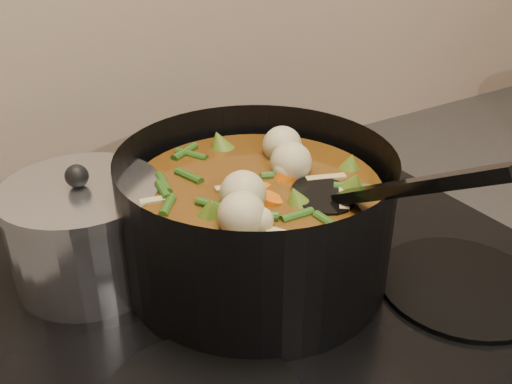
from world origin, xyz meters
TOP-DOWN VIEW (x-y plane):
  - stovetop at (0.00, 1.93)m, footprint 0.62×0.54m
  - stockpot at (-0.01, 1.95)m, footprint 0.31×0.40m
  - saucepan at (-0.18, 2.03)m, footprint 0.17×0.17m

SIDE VIEW (x-z plane):
  - stovetop at x=0.00m, z-range 0.91..0.93m
  - saucepan at x=-0.18m, z-range 0.92..1.06m
  - stockpot at x=-0.01m, z-range 0.89..1.11m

